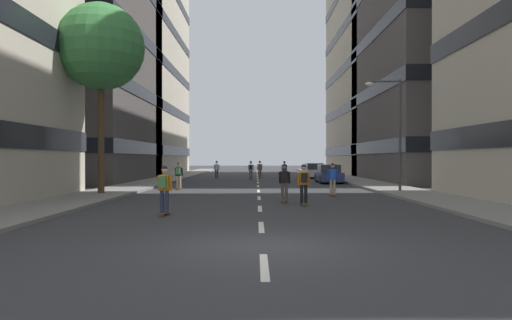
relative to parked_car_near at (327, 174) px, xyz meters
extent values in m
plane|color=#333335|center=(-5.81, 1.60, -0.70)|extent=(173.27, 173.27, 0.00)
cube|color=gray|center=(-14.42, 5.21, -0.63)|extent=(3.22, 79.41, 0.14)
cube|color=gray|center=(2.81, 5.21, -0.63)|extent=(3.22, 79.41, 0.14)
cube|color=silver|center=(-5.81, -29.28, -0.70)|extent=(0.16, 2.20, 0.01)
cube|color=silver|center=(-5.81, -24.28, -0.70)|extent=(0.16, 2.20, 0.01)
cube|color=silver|center=(-5.81, -19.28, -0.70)|extent=(0.16, 2.20, 0.01)
cube|color=silver|center=(-5.81, -14.28, -0.70)|extent=(0.16, 2.20, 0.01)
cube|color=silver|center=(-5.81, -9.28, -0.70)|extent=(0.16, 2.20, 0.01)
cube|color=silver|center=(-5.81, -4.28, -0.70)|extent=(0.16, 2.20, 0.01)
cube|color=silver|center=(-5.81, 0.72, -0.70)|extent=(0.16, 2.20, 0.01)
cube|color=silver|center=(-5.81, 5.72, -0.70)|extent=(0.16, 2.20, 0.01)
cube|color=silver|center=(-5.81, 10.72, -0.70)|extent=(0.16, 2.20, 0.01)
cube|color=silver|center=(-5.81, 15.72, -0.70)|extent=(0.16, 2.20, 0.01)
cube|color=silver|center=(-5.81, 20.72, -0.70)|extent=(0.16, 2.20, 0.01)
cube|color=silver|center=(-5.81, 25.72, -0.70)|extent=(0.16, 2.20, 0.01)
cube|color=silver|center=(-5.81, 30.72, -0.70)|extent=(0.16, 2.20, 0.01)
cube|color=silver|center=(-5.81, 35.72, -0.70)|extent=(0.16, 2.20, 0.01)
cube|color=#4C4744|center=(-22.43, 3.20, 9.09)|extent=(12.80, 17.16, 19.58)
cube|color=black|center=(-22.43, 3.20, 2.24)|extent=(12.92, 17.28, 1.10)
cube|color=black|center=(-22.43, 3.20, 7.13)|extent=(12.92, 17.28, 1.10)
cube|color=black|center=(-22.43, 3.20, 12.03)|extent=(12.92, 17.28, 1.10)
cube|color=#BCB29E|center=(-22.43, 20.25, 13.96)|extent=(12.80, 23.18, 29.32)
cube|color=black|center=(-22.43, 20.25, 2.23)|extent=(12.92, 23.30, 1.10)
cube|color=black|center=(-22.43, 20.25, 7.12)|extent=(12.92, 23.30, 1.10)
cube|color=black|center=(-22.43, 20.25, 12.01)|extent=(12.92, 23.30, 1.10)
cube|color=black|center=(-22.43, 20.25, 16.89)|extent=(12.92, 23.30, 1.10)
cube|color=#4C4744|center=(10.82, 3.20, 14.27)|extent=(12.80, 18.32, 29.94)
cube|color=black|center=(10.82, 3.20, 2.29)|extent=(12.92, 18.44, 1.10)
cube|color=black|center=(10.82, 3.20, 7.29)|extent=(12.92, 18.44, 1.10)
cube|color=black|center=(10.82, 3.20, 12.28)|extent=(12.92, 18.44, 1.10)
cube|color=#B2A893|center=(10.82, 20.25, 13.92)|extent=(12.80, 21.05, 29.24)
cube|color=black|center=(10.82, 20.25, 2.22)|extent=(12.92, 21.17, 1.10)
cube|color=black|center=(10.82, 20.25, 7.10)|extent=(12.92, 21.17, 1.10)
cube|color=black|center=(10.82, 20.25, 11.97)|extent=(12.92, 21.17, 1.10)
cube|color=black|center=(10.82, 20.25, 16.84)|extent=(12.92, 21.17, 1.10)
cube|color=navy|center=(0.00, 0.04, -0.17)|extent=(1.80, 4.40, 0.70)
cube|color=#2D3338|center=(0.00, -0.11, 0.50)|extent=(1.60, 2.10, 0.64)
cylinder|color=black|center=(-0.80, 1.49, -0.38)|extent=(0.22, 0.64, 0.64)
cylinder|color=black|center=(0.80, 1.49, -0.38)|extent=(0.22, 0.64, 0.64)
cylinder|color=black|center=(-0.80, -1.41, -0.38)|extent=(0.22, 0.64, 0.64)
cylinder|color=black|center=(0.80, -1.41, -0.38)|extent=(0.22, 0.64, 0.64)
cube|color=silver|center=(0.00, 9.64, -0.17)|extent=(1.80, 4.40, 0.70)
cube|color=#2D3338|center=(0.00, 9.49, 0.50)|extent=(1.60, 2.10, 0.64)
cylinder|color=black|center=(-0.80, 11.09, -0.38)|extent=(0.22, 0.64, 0.64)
cylinder|color=black|center=(0.80, 11.09, -0.38)|extent=(0.22, 0.64, 0.64)
cylinder|color=black|center=(-0.80, 8.19, -0.38)|extent=(0.22, 0.64, 0.64)
cylinder|color=black|center=(0.80, 8.19, -0.38)|extent=(0.22, 0.64, 0.64)
cylinder|color=#4C3823|center=(-14.42, -12.69, 2.60)|extent=(0.36, 0.36, 6.33)
sphere|color=#387A3D|center=(-14.42, -12.69, 7.41)|extent=(4.71, 4.71, 4.71)
cylinder|color=#3F3F44|center=(2.49, -10.80, 2.69)|extent=(0.16, 0.16, 6.50)
cylinder|color=#3F3F44|center=(1.59, -10.80, 5.84)|extent=(1.80, 0.10, 0.10)
ellipsoid|color=silver|center=(0.69, -10.80, 5.69)|extent=(0.50, 0.30, 0.24)
cube|color=brown|center=(-4.65, -16.60, -0.62)|extent=(0.35, 0.92, 0.02)
cylinder|color=#D8BF4C|center=(-4.60, -16.28, -0.66)|extent=(0.19, 0.10, 0.07)
cylinder|color=#D8BF4C|center=(-4.71, -16.91, -0.66)|extent=(0.19, 0.10, 0.07)
cylinder|color=#594C47|center=(-4.74, -16.58, -0.21)|extent=(0.16, 0.16, 0.80)
cylinder|color=#594C47|center=(-4.56, -16.62, -0.21)|extent=(0.16, 0.16, 0.80)
cube|color=black|center=(-4.65, -16.60, 0.47)|extent=(0.35, 0.25, 0.55)
cylinder|color=black|center=(-4.86, -16.51, 0.44)|extent=(0.13, 0.24, 0.55)
cylinder|color=black|center=(-4.43, -16.59, 0.44)|extent=(0.13, 0.24, 0.55)
sphere|color=#997051|center=(-4.65, -16.58, 0.92)|extent=(0.22, 0.22, 0.22)
sphere|color=black|center=(-4.65, -16.58, 0.97)|extent=(0.21, 0.21, 0.21)
cube|color=brown|center=(-10.98, -7.90, -0.62)|extent=(0.30, 0.92, 0.02)
cylinder|color=#D8BF4C|center=(-10.94, -7.59, -0.66)|extent=(0.19, 0.09, 0.07)
cylinder|color=#D8BF4C|center=(-11.01, -8.22, -0.66)|extent=(0.19, 0.09, 0.07)
cylinder|color=tan|center=(-11.07, -7.89, -0.21)|extent=(0.15, 0.15, 0.80)
cylinder|color=tan|center=(-10.89, -7.91, -0.21)|extent=(0.15, 0.15, 0.80)
cube|color=black|center=(-10.98, -7.90, 0.47)|extent=(0.34, 0.23, 0.55)
cylinder|color=black|center=(-11.19, -7.83, 0.44)|extent=(0.11, 0.24, 0.55)
cylinder|color=black|center=(-10.75, -7.88, 0.44)|extent=(0.11, 0.24, 0.55)
sphere|color=#997051|center=(-10.97, -7.88, 0.92)|extent=(0.22, 0.22, 0.22)
sphere|color=black|center=(-10.97, -7.88, 0.97)|extent=(0.21, 0.21, 0.21)
cube|color=#4C8C4C|center=(-11.00, -8.08, 0.50)|extent=(0.28, 0.19, 0.40)
cube|color=brown|center=(-3.28, 5.83, -0.62)|extent=(0.25, 0.91, 0.02)
cylinder|color=#D8BF4C|center=(-3.30, 6.15, -0.66)|extent=(0.18, 0.08, 0.07)
cylinder|color=#D8BF4C|center=(-3.26, 5.51, -0.66)|extent=(0.18, 0.08, 0.07)
cylinder|color=black|center=(-3.37, 5.83, -0.21)|extent=(0.15, 0.15, 0.80)
cylinder|color=black|center=(-3.19, 5.84, -0.21)|extent=(0.15, 0.15, 0.80)
cube|color=blue|center=(-3.28, 5.83, 0.47)|extent=(0.33, 0.22, 0.55)
cylinder|color=blue|center=(-3.50, 5.87, 0.44)|extent=(0.10, 0.23, 0.55)
cylinder|color=blue|center=(-3.06, 5.90, 0.44)|extent=(0.10, 0.23, 0.55)
sphere|color=tan|center=(-3.28, 5.85, 0.92)|extent=(0.22, 0.22, 0.22)
sphere|color=black|center=(-3.28, 5.85, 0.97)|extent=(0.21, 0.21, 0.21)
cube|color=black|center=(-3.27, 5.65, 0.50)|extent=(0.27, 0.17, 0.40)
cube|color=brown|center=(-6.44, 5.43, -0.62)|extent=(0.26, 0.91, 0.02)
cylinder|color=#D8BF4C|center=(-6.42, 5.74, -0.66)|extent=(0.18, 0.08, 0.07)
cylinder|color=#D8BF4C|center=(-6.47, 5.11, -0.66)|extent=(0.18, 0.08, 0.07)
cylinder|color=#594C47|center=(-6.53, 5.43, -0.21)|extent=(0.15, 0.15, 0.80)
cylinder|color=#594C47|center=(-6.35, 5.42, -0.21)|extent=(0.15, 0.15, 0.80)
cube|color=white|center=(-6.44, 5.43, 0.47)|extent=(0.33, 0.22, 0.55)
cylinder|color=white|center=(-6.66, 5.49, 0.44)|extent=(0.11, 0.24, 0.55)
cylinder|color=white|center=(-6.22, 5.46, 0.44)|extent=(0.11, 0.24, 0.55)
sphere|color=#997051|center=(-6.44, 5.45, 0.92)|extent=(0.22, 0.22, 0.22)
sphere|color=black|center=(-6.44, 5.45, 0.97)|extent=(0.21, 0.21, 0.21)
cube|color=black|center=(-6.46, 5.25, 0.50)|extent=(0.27, 0.18, 0.40)
cube|color=brown|center=(-1.83, -13.04, -0.62)|extent=(0.26, 0.91, 0.02)
cylinder|color=#D8BF4C|center=(-1.81, -12.72, -0.66)|extent=(0.18, 0.08, 0.07)
cylinder|color=#D8BF4C|center=(-1.85, -13.36, -0.66)|extent=(0.18, 0.08, 0.07)
cylinder|color=tan|center=(-1.92, -13.04, -0.21)|extent=(0.15, 0.15, 0.80)
cylinder|color=tan|center=(-1.74, -13.05, -0.21)|extent=(0.15, 0.15, 0.80)
cube|color=blue|center=(-1.83, -13.04, 0.47)|extent=(0.33, 0.22, 0.55)
cylinder|color=blue|center=(-2.05, -12.98, 0.44)|extent=(0.10, 0.23, 0.55)
cylinder|color=blue|center=(-1.61, -13.01, 0.44)|extent=(0.10, 0.23, 0.55)
sphere|color=tan|center=(-1.83, -13.02, 0.92)|extent=(0.22, 0.22, 0.22)
sphere|color=black|center=(-1.83, -13.02, 0.97)|extent=(0.21, 0.21, 0.21)
cube|color=brown|center=(-9.87, 8.04, -0.62)|extent=(0.25, 0.91, 0.02)
cylinder|color=#D8BF4C|center=(-9.89, 8.36, -0.66)|extent=(0.18, 0.08, 0.07)
cylinder|color=#D8BF4C|center=(-9.85, 7.72, -0.66)|extent=(0.18, 0.08, 0.07)
cylinder|color=#2D334C|center=(-9.96, 8.03, -0.21)|extent=(0.15, 0.15, 0.80)
cylinder|color=#2D334C|center=(-9.78, 8.04, -0.21)|extent=(0.15, 0.15, 0.80)
cube|color=white|center=(-9.87, 8.04, 0.47)|extent=(0.33, 0.22, 0.55)
cylinder|color=white|center=(-10.09, 8.08, 0.44)|extent=(0.10, 0.23, 0.55)
cylinder|color=white|center=(-9.65, 8.10, 0.44)|extent=(0.10, 0.23, 0.55)
sphere|color=#997051|center=(-9.87, 8.06, 0.92)|extent=(0.22, 0.22, 0.22)
sphere|color=black|center=(-9.87, 8.06, 0.97)|extent=(0.21, 0.21, 0.21)
cube|color=brown|center=(-5.57, 8.93, -0.62)|extent=(0.34, 0.92, 0.02)
cylinder|color=#D8BF4C|center=(-5.62, 9.24, -0.66)|extent=(0.19, 0.10, 0.07)
cylinder|color=#D8BF4C|center=(-5.52, 8.61, -0.66)|extent=(0.19, 0.10, 0.07)
cylinder|color=#594C47|center=(-5.66, 8.91, -0.21)|extent=(0.16, 0.16, 0.80)
cylinder|color=#594C47|center=(-5.48, 8.94, -0.21)|extent=(0.16, 0.16, 0.80)
cube|color=orange|center=(-5.57, 8.93, 0.47)|extent=(0.35, 0.25, 0.55)
cylinder|color=orange|center=(-5.80, 8.94, 0.44)|extent=(0.13, 0.24, 0.55)
cylinder|color=orange|center=(-5.36, 9.01, 0.44)|extent=(0.13, 0.24, 0.55)
sphere|color=tan|center=(-5.58, 8.95, 0.92)|extent=(0.22, 0.22, 0.22)
sphere|color=black|center=(-5.58, 8.95, 0.97)|extent=(0.21, 0.21, 0.21)
cube|color=#3F72BF|center=(-5.54, 8.75, 0.50)|extent=(0.28, 0.20, 0.40)
cube|color=brown|center=(-9.23, -21.49, -0.62)|extent=(0.35, 0.92, 0.02)
cylinder|color=#D8BF4C|center=(-9.17, -21.18, -0.66)|extent=(0.19, 0.10, 0.07)
cylinder|color=#D8BF4C|center=(-9.28, -21.81, -0.66)|extent=(0.19, 0.10, 0.07)
cylinder|color=#2D334C|center=(-9.31, -21.48, -0.21)|extent=(0.16, 0.16, 0.80)
cylinder|color=#2D334C|center=(-9.14, -21.51, -0.21)|extent=(0.16, 0.16, 0.80)
cube|color=orange|center=(-9.23, -21.49, 0.47)|extent=(0.35, 0.25, 0.55)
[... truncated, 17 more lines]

